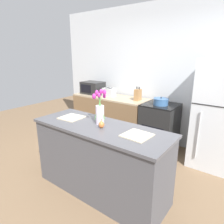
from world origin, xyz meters
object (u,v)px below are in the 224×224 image
microwave (93,88)px  knife_block (138,95)px  flower_vase (100,110)px  toaster (109,92)px  stove_range (159,127)px  cooking_pot (161,102)px  pear_figurine (101,124)px  plate_setting_right (137,135)px  refrigerator (219,115)px  plate_setting_left (72,117)px

microwave → knife_block: same height
flower_vase → toaster: (-1.06, 1.55, -0.13)m
stove_range → microwave: microwave is taller
toaster → knife_block: knife_block is taller
cooking_pot → pear_figurine: bearing=-92.1°
flower_vase → toaster: flower_vase is taller
stove_range → cooking_pot: bearing=-72.7°
plate_setting_right → toaster: toaster is taller
pear_figurine → plate_setting_right: size_ratio=0.38×
flower_vase → pear_figurine: flower_vase is taller
stove_range → toaster: bearing=179.1°
refrigerator → cooking_pot: refrigerator is taller
pear_figurine → knife_block: bearing=105.2°
flower_vase → knife_block: size_ratio=1.65×
stove_range → knife_block: knife_block is taller
plate_setting_left → refrigerator: bearing=45.4°
plate_setting_right → cooking_pot: size_ratio=1.12×
flower_vase → plate_setting_left: flower_vase is taller
pear_figurine → cooking_pot: pear_figurine is taller
cooking_pot → refrigerator: bearing=2.9°
stove_range → microwave: 1.75m
plate_setting_right → toaster: 2.28m
plate_setting_left → cooking_pot: (0.63, 1.54, 0.02)m
stove_range → pear_figurine: (-0.04, -1.63, 0.52)m
toaster → knife_block: bearing=-0.5°
pear_figurine → plate_setting_right: (0.46, 0.05, -0.03)m
knife_block → plate_setting_left: bearing=-94.4°
refrigerator → microwave: bearing=-180.0°
flower_vase → refrigerator: bearing=54.4°
stove_range → plate_setting_left: (-0.62, -1.59, 0.49)m
microwave → stove_range: bearing=0.0°
stove_range → knife_block: (-0.49, 0.01, 0.55)m
flower_vase → cooking_pot: flower_vase is taller
refrigerator → plate_setting_left: (-1.57, -1.59, 0.07)m
microwave → knife_block: bearing=0.6°
flower_vase → toaster: bearing=124.3°
stove_range → refrigerator: refrigerator is taller
pear_figurine → cooking_pot: 1.59m
stove_range → pear_figurine: 1.72m
cooking_pot → flower_vase: bearing=-96.3°
knife_block → pear_figurine: bearing=-74.8°
toaster → cooking_pot: 1.22m
refrigerator → pear_figurine: (-0.99, -1.63, 0.11)m
plate_setting_left → toaster: toaster is taller
plate_setting_right → refrigerator: bearing=71.4°
flower_vase → knife_block: bearing=102.5°
refrigerator → microwave: 2.61m
stove_range → microwave: (-1.66, -0.00, 0.58)m
toaster → refrigerator: bearing=-0.5°
flower_vase → pear_figurine: size_ratio=3.92×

